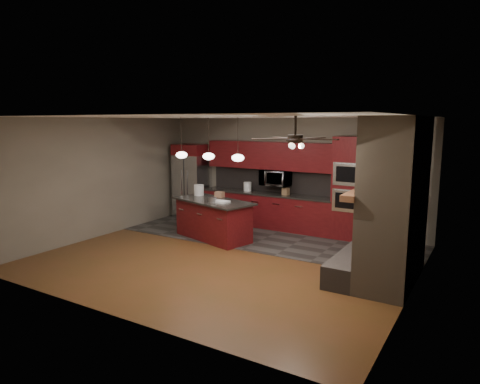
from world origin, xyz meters
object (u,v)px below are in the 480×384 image
Objects in this scene: counter_bucket at (247,187)px; white_bucket at (199,190)px; kitchen_island at (213,219)px; cardboard_box at (220,195)px; paint_can at (213,200)px; refrigerator at (192,181)px; paint_tray at (221,202)px; microwave at (276,178)px; counter_box at (286,191)px; oven_tower at (352,188)px.

white_bucket is at bearing -116.10° from counter_bucket.
white_bucket is at bearing 167.65° from kitchen_island.
cardboard_box is 0.87× the size of counter_bucket.
cardboard_box reaches higher than paint_can.
refrigerator reaches higher than white_bucket.
paint_can reaches higher than paint_tray.
paint_can is (-0.59, -1.96, -0.32)m from microwave.
refrigerator is at bearing 142.85° from paint_tray.
cardboard_box is 1.15× the size of counter_box.
oven_tower is 9.14× the size of white_bucket.
counter_box is at bearing -178.51° from oven_tower.
refrigerator is at bearing 144.27° from cardboard_box.
oven_tower is 3.25× the size of microwave.
kitchen_island is 0.58m from paint_tray.
white_bucket is at bearing -129.78° from counter_box.
kitchen_island is at bearing -109.18° from counter_box.
white_bucket is 1.04m from paint_can.
microwave is 2.58m from refrigerator.
counter_bucket reaches higher than counter_box.
microwave is at bearing 78.04° from paint_tray.
paint_tray is at bearing -27.35° from white_bucket.
microwave reaches higher than kitchen_island.
cardboard_box is (0.59, 0.03, -0.07)m from white_bucket.
refrigerator is (-2.57, -0.13, -0.26)m from microwave.
microwave reaches higher than counter_box.
counter_bucket is 1.33× the size of counter_box.
refrigerator is at bearing 133.19° from white_bucket.
microwave reaches higher than counter_bucket.
refrigerator is at bearing 155.01° from kitchen_island.
counter_bucket reaches higher than cardboard_box.
paint_tray is (0.14, 0.12, -0.04)m from paint_can.
microwave is 2.04m from kitchen_island.
paint_tray is 0.66m from cardboard_box.
oven_tower reaches higher than microwave.
kitchen_island is 0.96m from white_bucket.
paint_can is 0.70m from cardboard_box.
oven_tower is at bearing 20.69° from white_bucket.
paint_can is 1.92m from counter_bucket.
paint_can is at bearing -101.49° from counter_box.
kitchen_island is 2.01m from counter_box.
white_bucket is at bearing -136.78° from microwave.
refrigerator reaches higher than microwave.
refrigerator is 8.85× the size of counter_bucket.
counter_bucket is (-2.77, 0.01, -0.17)m from oven_tower.
refrigerator is at bearing -164.34° from counter_box.
oven_tower is at bearing 22.51° from cardboard_box.
counter_bucket is at bearing -176.40° from microwave.
oven_tower is at bearing -0.15° from counter_bucket.
oven_tower is 3.09m from cardboard_box.
counter_box is (1.76, 1.24, -0.06)m from white_bucket.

